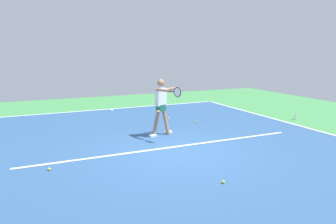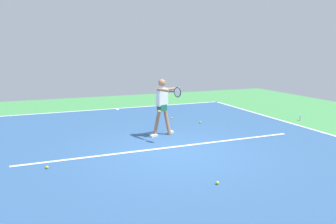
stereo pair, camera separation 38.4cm
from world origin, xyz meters
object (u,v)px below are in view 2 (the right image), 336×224
tennis_player (163,103)px  tennis_ball_far_corner (172,118)px  tennis_ball_near_service_line (200,122)px  tennis_ball_by_sideline (47,167)px  tennis_ball_near_player (217,183)px  water_bottle (300,118)px

tennis_player → tennis_ball_far_corner: bearing=-137.4°
tennis_ball_near_service_line → tennis_ball_by_sideline: bearing=27.8°
tennis_ball_by_sideline → tennis_ball_near_player: 3.81m
tennis_ball_near_service_line → water_bottle: bearing=164.3°
water_bottle → tennis_ball_near_player: bearing=33.7°
tennis_ball_far_corner → tennis_ball_near_service_line: bearing=123.4°
tennis_ball_far_corner → tennis_ball_near_player: same height
tennis_ball_far_corner → tennis_ball_near_player: size_ratio=1.00×
tennis_ball_by_sideline → water_bottle: bearing=-168.9°
tennis_player → tennis_ball_far_corner: tennis_player is taller
water_bottle → tennis_ball_near_service_line: bearing=-15.7°
tennis_ball_by_sideline → tennis_ball_near_service_line: same height
tennis_ball_far_corner → tennis_ball_by_sideline: bearing=39.8°
tennis_ball_by_sideline → tennis_ball_far_corner: bearing=-140.2°
tennis_player → tennis_ball_near_player: size_ratio=26.87×
tennis_ball_far_corner → tennis_ball_near_service_line: 1.26m
tennis_player → tennis_ball_near_service_line: bearing=-168.5°
tennis_ball_near_player → water_bottle: (-5.92, -3.96, 0.08)m
tennis_player → water_bottle: tennis_player is taller
tennis_ball_far_corner → water_bottle: water_bottle is taller
tennis_ball_far_corner → water_bottle: 4.87m
tennis_ball_near_player → tennis_ball_near_service_line: size_ratio=1.00×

